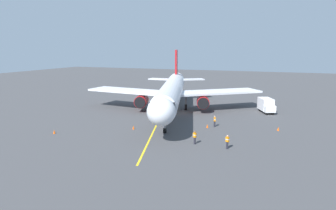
% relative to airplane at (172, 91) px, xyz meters
% --- Properties ---
extents(ground_plane, '(220.00, 220.00, 0.00)m').
position_rel_airplane_xyz_m(ground_plane, '(-1.74, -0.22, -4.00)').
color(ground_plane, '#424244').
extents(apron_lead_in_line, '(11.67, 38.40, 0.01)m').
position_rel_airplane_xyz_m(apron_lead_in_line, '(-0.08, 6.27, -4.00)').
color(apron_lead_in_line, yellow).
rests_on(apron_lead_in_line, ground).
extents(airplane, '(33.35, 39.53, 11.50)m').
position_rel_airplane_xyz_m(airplane, '(0.00, 0.00, 0.00)').
color(airplane, silver).
rests_on(airplane, ground).
extents(ground_crew_marshaller, '(0.46, 0.38, 1.71)m').
position_rel_airplane_xyz_m(ground_crew_marshaller, '(-9.30, 16.47, -3.12)').
color(ground_crew_marshaller, '#23232D').
rests_on(ground_crew_marshaller, ground).
extents(ground_crew_wing_walker, '(0.47, 0.41, 1.71)m').
position_rel_airplane_xyz_m(ground_crew_wing_walker, '(-13.42, 16.80, -3.12)').
color(ground_crew_wing_walker, '#23232D').
rests_on(ground_crew_wing_walker, ground).
extents(ground_crew_loader, '(0.39, 0.47, 1.71)m').
position_rel_airplane_xyz_m(ground_crew_loader, '(-9.75, 7.27, -3.12)').
color(ground_crew_loader, '#23232D').
rests_on(ground_crew_loader, ground).
extents(box_truck_near_nose, '(3.63, 5.00, 2.62)m').
position_rel_airplane_xyz_m(box_truck_near_nose, '(-16.44, -6.52, -2.62)').
color(box_truck_near_nose, white).
rests_on(box_truck_near_nose, ground).
extents(safety_cone_nose_left, '(0.32, 0.32, 0.55)m').
position_rel_airplane_xyz_m(safety_cone_nose_left, '(-18.90, 6.00, -3.73)').
color(safety_cone_nose_left, '#F2590F').
rests_on(safety_cone_nose_left, ground).
extents(safety_cone_nose_right, '(0.32, 0.32, 0.55)m').
position_rel_airplane_xyz_m(safety_cone_nose_right, '(10.45, 19.17, -3.73)').
color(safety_cone_nose_right, '#F2590F').
rests_on(safety_cone_nose_right, ground).
extents(safety_cone_wing_port, '(0.32, 0.32, 0.55)m').
position_rel_airplane_xyz_m(safety_cone_wing_port, '(-8.87, 8.23, -3.73)').
color(safety_cone_wing_port, '#F2590F').
rests_on(safety_cone_wing_port, ground).
extents(safety_cone_wing_starboard, '(0.32, 0.32, 0.55)m').
position_rel_airplane_xyz_m(safety_cone_wing_starboard, '(1.14, 13.06, -3.73)').
color(safety_cone_wing_starboard, '#F2590F').
rests_on(safety_cone_wing_starboard, ground).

